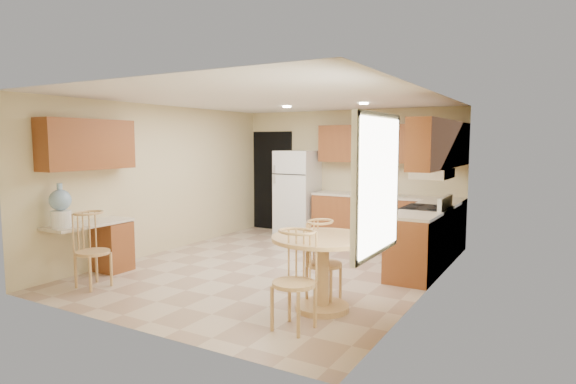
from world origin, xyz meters
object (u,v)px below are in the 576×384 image
Objects in this scene: chair_table_a at (321,255)px; stove at (425,236)px; water_crock at (61,207)px; refrigerator at (297,193)px; chair_table_b at (289,273)px; dining_table at (322,262)px; chair_desk at (86,244)px.

stove is at bearing 161.90° from chair_table_a.
stove is 1.88× the size of water_crock.
refrigerator is 5.02m from chair_table_b.
chair_table_a reaches higher than dining_table.
refrigerator is 1.72× the size of chair_table_b.
stove is 1.12× the size of chair_desk.
stove is at bearing -22.99° from refrigerator.
chair_table_a is (-0.10, 0.16, 0.03)m from dining_table.
chair_table_a is at bearing -105.15° from stove.
dining_table is at bearing -102.03° from stove.
chair_desk is 0.63m from water_crock.
chair_table_b reaches higher than chair_desk.
refrigerator is at bearing 157.01° from stove.
dining_table is at bearing -85.98° from chair_table_b.
water_crock is (-1.05, -4.52, 0.18)m from refrigerator.
water_crock is at bearing 5.55° from chair_table_b.
chair_table_b is 1.02× the size of chair_desk.
water_crock is at bearing -166.19° from dining_table.
stove is 1.14× the size of chair_table_a.
chair_table_b is 2.95m from chair_desk.
chair_table_b reaches higher than chair_table_a.
refrigerator is at bearing -150.40° from chair_table_a.
chair_table_a is 3.01m from chair_desk.
chair_table_a is 3.48m from water_crock.
dining_table is (-0.52, -2.46, 0.08)m from stove.
chair_table_a is at bearing -79.70° from chair_table_b.
chair_table_a is (2.25, -3.53, -0.27)m from refrigerator.
water_crock reaches higher than dining_table.
dining_table is 1.17× the size of chair_desk.
chair_table_b is 3.43m from water_crock.
chair_table_b is at bearing -90.00° from dining_table.
dining_table is 0.19m from chair_table_a.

